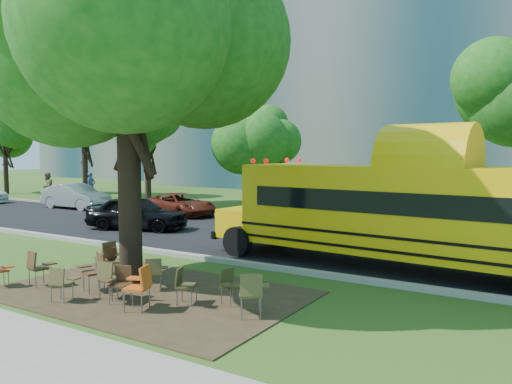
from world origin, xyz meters
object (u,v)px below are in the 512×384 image
Objects in this scene: main_tree at (126,29)px; chair_13 at (252,290)px; chair_9 at (125,257)px; bg_car_silver at (76,197)px; black_car at (137,213)px; pedestrian_a at (91,186)px; school_bus at (424,212)px; chair_7 at (184,283)px; chair_1 at (38,265)px; chair_8 at (108,254)px; chair_5 at (120,281)px; chair_6 at (140,283)px; chair_11 at (155,271)px; bg_car_red at (181,205)px; chair_2 at (61,281)px; chair_10 at (109,259)px; chair_3 at (95,268)px; chair_12 at (229,283)px; pedestrian_b at (47,187)px; chair_4 at (110,276)px.

main_tree reaches higher than chair_13.
bg_car_silver is at bearing 27.95° from chair_9.
pedestrian_a reaches higher than black_car.
school_bus is 6.66m from chair_7.
chair_8 is at bearing 85.74° from chair_1.
chair_5 is 0.76m from chair_6.
chair_11 is 13.99m from bg_car_red.
chair_2 is at bearing -160.46° from black_car.
main_tree is 5.78m from chair_10.
main_tree reaches higher than chair_3.
chair_10 is 22.28m from pedestrian_a.
chair_7 is 1.06× the size of chair_10.
black_car is (-6.05, 6.23, -5.47)m from main_tree.
chair_9 is 1.07× the size of chair_11.
chair_1 is 1.12× the size of chair_2.
chair_2 is at bearing -146.58° from chair_8.
black_car is (-6.03, 8.23, 0.23)m from chair_2.
pedestrian_b is at bearing -101.29° from chair_12.
bg_car_red reaches higher than chair_9.
chair_6 is (1.84, 0.48, 0.10)m from chair_2.
chair_1 reaches higher than chair_4.
chair_9 is 1.12× the size of chair_10.
main_tree reaches higher than chair_9.
chair_12 is at bearing -115.37° from school_bus.
chair_5 is (1.19, -0.35, -0.05)m from chair_3.
chair_12 is (4.00, -0.31, 0.01)m from chair_10.
bg_car_red reaches higher than chair_2.
chair_9 is 0.45× the size of pedestrian_a.
main_tree is 10.84× the size of chair_3.
chair_7 is (2.33, -0.76, -5.68)m from main_tree.
chair_10 is 16.99m from bg_car_silver.
bg_car_red is at bearing -119.48° from chair_12.
chair_11 is at bearing -96.65° from chair_8.
chair_9 is 17.20m from bg_car_silver.
chair_5 is at bearing -44.01° from chair_12.
pedestrian_b is at bearing 117.51° from chair_13.
chair_4 is at bearing 76.08° from chair_10.
chair_10 is at bearing 128.05° from chair_11.
chair_5 is 10.41m from black_car.
black_car is at bearing -114.46° from bg_car_silver.
chair_9 is at bearing 86.22° from chair_2.
school_bus is at bearing -145.22° from chair_5.
chair_13 is at bearing -93.62° from chair_8.
chair_5 is 0.19× the size of bg_car_red.
chair_7 is at bearing -170.83° from chair_5.
chair_9 is 3.65m from chair_12.
pedestrian_a is at bearing 135.00° from chair_4.
chair_3 reaches higher than chair_7.
chair_6 reaches higher than chair_2.
chair_3 is at bearing -104.91° from chair_7.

